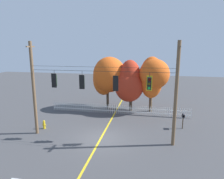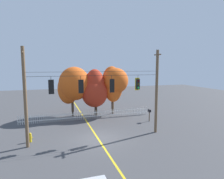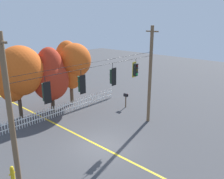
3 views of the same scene
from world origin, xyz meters
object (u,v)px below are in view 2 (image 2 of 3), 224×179
at_px(traffic_signal_southbound_primary, 138,84).
at_px(traffic_signal_northbound_primary, 112,86).
at_px(roadside_mailbox, 149,112).
at_px(traffic_signal_northbound_secondary, 81,86).
at_px(autumn_maple_mid, 94,89).
at_px(fire_hydrant, 30,137).
at_px(autumn_oak_far_east, 114,83).
at_px(traffic_signal_eastbound_side, 51,87).
at_px(autumn_maple_near_fence, 74,84).

bearing_deg(traffic_signal_southbound_primary, traffic_signal_northbound_primary, -179.57).
bearing_deg(roadside_mailbox, traffic_signal_southbound_primary, -132.47).
height_order(traffic_signal_northbound_secondary, autumn_maple_mid, autumn_maple_mid).
relative_size(fire_hydrant, roadside_mailbox, 0.57).
bearing_deg(autumn_maple_mid, roadside_mailbox, -38.79).
height_order(traffic_signal_northbound_primary, traffic_signal_southbound_primary, same).
distance_m(traffic_signal_northbound_primary, autumn_oak_far_east, 8.61).
xyz_separation_m(traffic_signal_eastbound_side, traffic_signal_southbound_primary, (7.65, 0.02, -0.01)).
distance_m(autumn_maple_mid, autumn_oak_far_east, 2.81).
height_order(traffic_signal_southbound_primary, autumn_maple_near_fence, autumn_maple_near_fence).
distance_m(traffic_signal_northbound_primary, autumn_maple_mid, 8.09).
bearing_deg(traffic_signal_eastbound_side, traffic_signal_northbound_primary, -0.00).
distance_m(autumn_maple_near_fence, roadside_mailbox, 10.06).
relative_size(autumn_maple_mid, fire_hydrant, 7.37).
xyz_separation_m(traffic_signal_northbound_secondary, fire_hydrant, (-4.23, 1.05, -4.37)).
bearing_deg(traffic_signal_northbound_secondary, fire_hydrant, 166.11).
bearing_deg(traffic_signal_southbound_primary, roadside_mailbox, 47.53).
height_order(traffic_signal_northbound_secondary, autumn_maple_near_fence, autumn_maple_near_fence).
xyz_separation_m(traffic_signal_northbound_secondary, traffic_signal_northbound_primary, (2.73, -0.00, -0.02)).
relative_size(traffic_signal_northbound_secondary, autumn_maple_near_fence, 0.23).
relative_size(traffic_signal_eastbound_side, traffic_signal_southbound_primary, 0.99).
bearing_deg(autumn_maple_near_fence, traffic_signal_northbound_primary, -75.07).
xyz_separation_m(autumn_maple_near_fence, fire_hydrant, (-4.63, -7.69, -3.72)).
distance_m(traffic_signal_southbound_primary, fire_hydrant, 10.52).
xyz_separation_m(traffic_signal_northbound_primary, autumn_maple_mid, (0.16, 7.99, -1.27)).
bearing_deg(traffic_signal_northbound_primary, autumn_oak_far_east, 70.60).
bearing_deg(fire_hydrant, traffic_signal_northbound_primary, -8.56).
xyz_separation_m(autumn_maple_near_fence, autumn_oak_far_east, (5.18, -0.63, 0.15)).
distance_m(autumn_maple_mid, fire_hydrant, 10.41).
distance_m(traffic_signal_northbound_primary, autumn_maple_near_fence, 9.06).
bearing_deg(autumn_oak_far_east, autumn_maple_near_fence, 173.04).
xyz_separation_m(fire_hydrant, roadside_mailbox, (12.70, 2.46, 0.76)).
bearing_deg(autumn_oak_far_east, traffic_signal_northbound_secondary, -124.55).
distance_m(traffic_signal_eastbound_side, roadside_mailbox, 11.97).
bearing_deg(traffic_signal_northbound_secondary, autumn_maple_mid, 70.11).
relative_size(traffic_signal_southbound_primary, autumn_maple_mid, 0.24).
height_order(fire_hydrant, roadside_mailbox, roadside_mailbox).
xyz_separation_m(autumn_oak_far_east, roadside_mailbox, (2.88, -4.60, -3.10)).
xyz_separation_m(traffic_signal_southbound_primary, autumn_maple_near_fence, (-4.87, 8.72, -0.69)).
height_order(autumn_maple_mid, roadside_mailbox, autumn_maple_mid).
distance_m(traffic_signal_northbound_secondary, autumn_maple_near_fence, 8.77).
height_order(traffic_signal_northbound_primary, fire_hydrant, traffic_signal_northbound_primary).
bearing_deg(autumn_maple_near_fence, traffic_signal_southbound_primary, -60.80).
bearing_deg(fire_hydrant, traffic_signal_southbound_primary, -6.18).
distance_m(traffic_signal_southbound_primary, roadside_mailbox, 5.97).
bearing_deg(autumn_oak_far_east, traffic_signal_southbound_primary, -92.20).
relative_size(traffic_signal_northbound_primary, traffic_signal_southbound_primary, 1.05).
bearing_deg(autumn_maple_near_fence, traffic_signal_northbound_secondary, -92.60).
relative_size(traffic_signal_northbound_secondary, traffic_signal_northbound_primary, 0.97).
height_order(traffic_signal_northbound_secondary, traffic_signal_northbound_primary, same).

